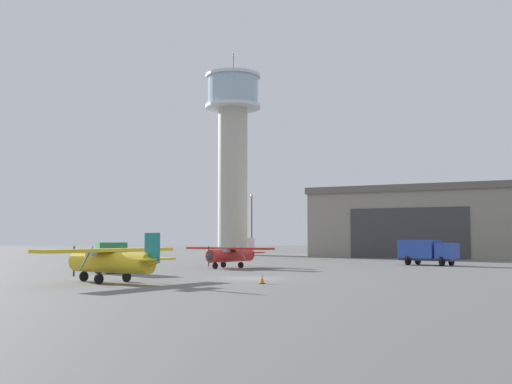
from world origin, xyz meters
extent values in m
plane|color=#60605E|center=(0.00, 0.00, 0.00)|extent=(400.00, 400.00, 0.00)
cylinder|color=#B2AD9E|center=(3.09, 64.76, 13.00)|extent=(5.21, 5.21, 25.99)
cylinder|color=silver|center=(3.09, 64.76, 26.29)|extent=(9.77, 9.77, 0.60)
cylinder|color=#99B7C6|center=(3.09, 64.76, 29.08)|extent=(8.99, 8.99, 4.97)
cylinder|color=silver|center=(3.09, 64.76, 31.81)|extent=(9.77, 9.77, 0.50)
cylinder|color=#38383D|center=(3.09, 64.76, 34.06)|extent=(0.16, 0.16, 4.00)
cube|color=gray|center=(31.72, 49.48, 4.84)|extent=(36.19, 32.56, 9.67)
cube|color=#625C52|center=(31.72, 49.48, 10.17)|extent=(37.02, 33.39, 1.00)
cube|color=#38383A|center=(26.59, 41.49, 3.63)|extent=(14.39, 9.30, 7.25)
cylinder|color=red|center=(-0.44, 16.03, 1.20)|extent=(5.03, 5.36, 1.22)
cone|color=#38383D|center=(-2.66, 13.59, 1.20)|extent=(1.23, 1.23, 0.85)
cube|color=#38383D|center=(-2.66, 13.59, 1.20)|extent=(0.11, 0.11, 1.87)
cube|color=red|center=(-0.63, 15.81, 1.91)|extent=(8.27, 7.70, 0.20)
cylinder|color=white|center=(-1.80, 16.87, 1.50)|extent=(0.77, 0.71, 1.33)
cylinder|color=white|center=(0.53, 14.76, 1.50)|extent=(0.77, 0.71, 1.33)
cube|color=#99B7C6|center=(-1.23, 15.16, 1.53)|extent=(1.45, 1.46, 0.69)
cone|color=red|center=(1.78, 18.48, 1.30)|extent=(1.60, 1.63, 0.91)
cube|color=white|center=(1.78, 18.48, 2.08)|extent=(0.81, 0.88, 1.67)
cube|color=red|center=(1.78, 18.48, 1.45)|extent=(2.78, 2.64, 0.10)
cylinder|color=black|center=(-2.02, 14.28, 0.29)|extent=(0.55, 0.52, 0.59)
cylinder|color=black|center=(-1.11, 16.90, 0.29)|extent=(0.55, 0.52, 0.59)
cylinder|color=black|center=(0.50, 15.45, 0.29)|extent=(0.55, 0.52, 0.59)
cylinder|color=gold|center=(-9.52, -3.62, 1.32)|extent=(6.01, 5.41, 1.34)
cone|color=#38383D|center=(-12.29, -1.26, 1.32)|extent=(1.35, 1.35, 0.94)
cube|color=#38383D|center=(-12.29, -1.26, 1.32)|extent=(0.12, 0.12, 2.06)
cube|color=gold|center=(-9.77, -3.41, 2.10)|extent=(8.28, 9.29, 0.22)
cylinder|color=teal|center=(-8.64, -2.09, 1.66)|extent=(0.76, 0.87, 1.47)
cylinder|color=teal|center=(-10.89, -4.73, 1.66)|extent=(0.76, 0.87, 1.47)
cube|color=#99B7C6|center=(-10.51, -2.78, 1.69)|extent=(1.60, 1.59, 0.76)
cone|color=gold|center=(-6.75, -5.99, 1.43)|extent=(1.81, 1.75, 1.01)
cube|color=teal|center=(-6.75, -5.99, 2.30)|extent=(0.99, 0.87, 1.84)
cube|color=gold|center=(-6.75, -5.99, 1.59)|extent=(2.85, 3.11, 0.11)
cylinder|color=black|center=(-11.50, -1.93, 0.33)|extent=(0.56, 0.61, 0.65)
cylinder|color=black|center=(-8.58, -2.86, 0.33)|extent=(0.56, 0.61, 0.65)
cylinder|color=black|center=(-10.13, -4.67, 0.33)|extent=(0.56, 0.61, 0.65)
cube|color=#38383D|center=(-11.61, 10.01, 0.62)|extent=(3.79, 7.17, 0.24)
cube|color=#287A42|center=(-10.86, 7.62, 1.64)|extent=(2.72, 2.53, 1.80)
cube|color=#99B7C6|center=(-10.59, 6.75, 2.00)|extent=(1.84, 0.65, 0.90)
cube|color=brown|center=(-11.95, 11.08, 0.82)|extent=(3.54, 5.16, 0.16)
cube|color=#997547|center=(-12.09, 11.53, 1.35)|extent=(1.32, 1.32, 0.90)
cylinder|color=black|center=(-9.92, 7.99, 0.50)|extent=(1.04, 0.56, 1.00)
cylinder|color=black|center=(-11.85, 7.38, 0.50)|extent=(1.04, 0.56, 1.00)
cylinder|color=black|center=(-11.27, 12.30, 0.50)|extent=(1.04, 0.56, 1.00)
cylinder|color=black|center=(-13.20, 11.69, 0.50)|extent=(1.04, 0.56, 1.00)
cube|color=#38383D|center=(20.98, 19.71, 0.62)|extent=(5.50, 5.77, 0.24)
cube|color=#2847A8|center=(22.42, 18.12, 1.56)|extent=(2.98, 2.92, 1.63)
cube|color=#99B7C6|center=(22.94, 17.55, 1.88)|extent=(1.63, 1.49, 0.82)
cube|color=#2847A8|center=(20.32, 20.45, 1.72)|extent=(4.54, 4.65, 1.95)
cylinder|color=black|center=(23.22, 18.92, 0.50)|extent=(0.93, 0.88, 1.00)
cylinder|color=black|center=(21.55, 17.41, 0.50)|extent=(0.93, 0.88, 1.00)
cylinder|color=black|center=(20.61, 21.80, 0.50)|extent=(0.93, 0.88, 1.00)
cylinder|color=black|center=(18.94, 20.28, 0.50)|extent=(0.93, 0.88, 1.00)
cylinder|color=#38383D|center=(4.94, 49.38, 4.56)|extent=(0.18, 0.18, 9.12)
sphere|color=#F9E5B2|center=(4.94, 49.38, 9.34)|extent=(0.44, 0.44, 0.44)
cube|color=black|center=(0.15, -5.31, 0.02)|extent=(0.36, 0.36, 0.04)
cone|color=orange|center=(0.15, -5.31, 0.33)|extent=(0.30, 0.30, 0.59)
cylinder|color=white|center=(0.15, -5.31, 0.36)|extent=(0.21, 0.21, 0.08)
camera|label=1|loc=(-4.48, -45.22, 2.89)|focal=43.95mm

